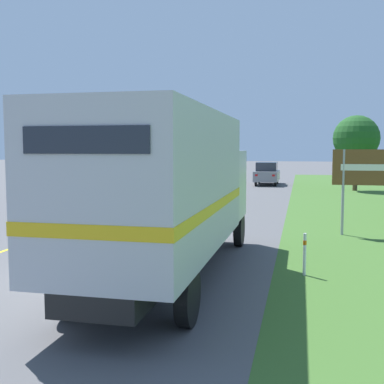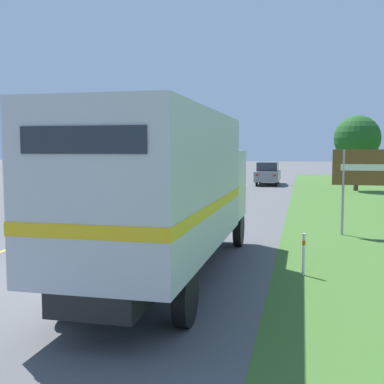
{
  "view_description": "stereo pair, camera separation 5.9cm",
  "coord_description": "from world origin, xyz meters",
  "px_view_note": "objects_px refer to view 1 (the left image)",
  "views": [
    {
      "loc": [
        4.27,
        -10.1,
        2.82
      ],
      "look_at": [
        0.3,
        7.42,
        1.2
      ],
      "focal_mm": 45.0,
      "sensor_mm": 36.0,
      "label": 1
    },
    {
      "loc": [
        4.33,
        -10.09,
        2.82
      ],
      "look_at": [
        0.3,
        7.42,
        1.2
      ],
      "focal_mm": 45.0,
      "sensor_mm": 36.0,
      "label": 2
    }
  ],
  "objects_px": {
    "highway_sign": "(372,171)",
    "delineator_post": "(305,253)",
    "lead_car_white": "(179,184)",
    "lead_car_grey_ahead": "(267,173)",
    "horse_trailer_truck": "(169,188)",
    "roadside_tree_far": "(356,138)"
  },
  "relations": [
    {
      "from": "lead_car_white",
      "to": "roadside_tree_far",
      "type": "xyz_separation_m",
      "value": [
        9.91,
        9.07,
        2.59
      ]
    },
    {
      "from": "lead_car_white",
      "to": "lead_car_grey_ahead",
      "type": "xyz_separation_m",
      "value": [
        3.74,
        13.18,
        -0.0
      ]
    },
    {
      "from": "lead_car_white",
      "to": "roadside_tree_far",
      "type": "height_order",
      "value": "roadside_tree_far"
    },
    {
      "from": "roadside_tree_far",
      "to": "delineator_post",
      "type": "xyz_separation_m",
      "value": [
        -3.46,
        -23.13,
        -3.0
      ]
    },
    {
      "from": "roadside_tree_far",
      "to": "delineator_post",
      "type": "relative_size",
      "value": 5.32
    },
    {
      "from": "horse_trailer_truck",
      "to": "lead_car_grey_ahead",
      "type": "distance_m",
      "value": 28.27
    },
    {
      "from": "horse_trailer_truck",
      "to": "delineator_post",
      "type": "height_order",
      "value": "horse_trailer_truck"
    },
    {
      "from": "roadside_tree_far",
      "to": "lead_car_white",
      "type": "bearing_deg",
      "value": -137.53
    },
    {
      "from": "lead_car_white",
      "to": "lead_car_grey_ahead",
      "type": "relative_size",
      "value": 0.98
    },
    {
      "from": "lead_car_white",
      "to": "lead_car_grey_ahead",
      "type": "distance_m",
      "value": 13.7
    },
    {
      "from": "lead_car_white",
      "to": "lead_car_grey_ahead",
      "type": "bearing_deg",
      "value": 74.14
    },
    {
      "from": "horse_trailer_truck",
      "to": "delineator_post",
      "type": "distance_m",
      "value": 3.36
    },
    {
      "from": "highway_sign",
      "to": "delineator_post",
      "type": "relative_size",
      "value": 3.3
    },
    {
      "from": "delineator_post",
      "to": "lead_car_grey_ahead",
      "type": "bearing_deg",
      "value": 95.67
    },
    {
      "from": "delineator_post",
      "to": "roadside_tree_far",
      "type": "bearing_deg",
      "value": 81.48
    },
    {
      "from": "lead_car_grey_ahead",
      "to": "roadside_tree_far",
      "type": "bearing_deg",
      "value": -33.63
    },
    {
      "from": "lead_car_grey_ahead",
      "to": "roadside_tree_far",
      "type": "relative_size",
      "value": 0.91
    },
    {
      "from": "roadside_tree_far",
      "to": "delineator_post",
      "type": "bearing_deg",
      "value": -98.52
    },
    {
      "from": "highway_sign",
      "to": "lead_car_white",
      "type": "bearing_deg",
      "value": 134.98
    },
    {
      "from": "horse_trailer_truck",
      "to": "roadside_tree_far",
      "type": "xyz_separation_m",
      "value": [
        6.3,
        24.15,
        1.52
      ]
    },
    {
      "from": "highway_sign",
      "to": "delineator_post",
      "type": "distance_m",
      "value": 6.1
    },
    {
      "from": "lead_car_grey_ahead",
      "to": "horse_trailer_truck",
      "type": "bearing_deg",
      "value": -90.27
    }
  ]
}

